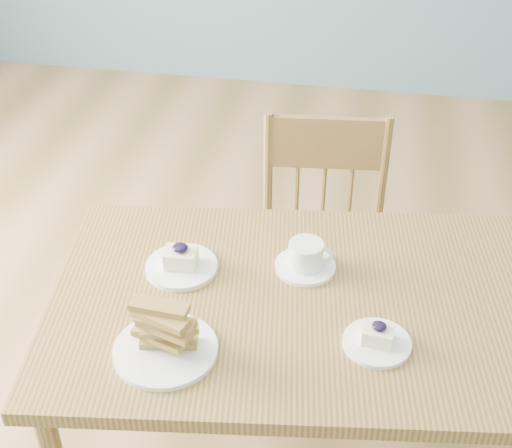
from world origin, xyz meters
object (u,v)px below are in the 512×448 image
(dining_chair, at_px, (321,254))
(biscotti_plate, at_px, (164,336))
(cheesecake_plate_far, at_px, (181,263))
(coffee_cup, at_px, (306,258))
(dining_table, at_px, (322,321))
(cheesecake_plate_near, at_px, (377,339))

(dining_chair, bearing_deg, biscotti_plate, -116.57)
(cheesecake_plate_far, bearing_deg, coffee_cup, 11.23)
(dining_table, height_order, coffee_cup, coffee_cup)
(coffee_cup, distance_m, biscotti_plate, 0.42)
(cheesecake_plate_far, distance_m, biscotti_plate, 0.28)
(dining_chair, height_order, cheesecake_plate_far, dining_chair)
(dining_chair, bearing_deg, coffee_cup, -97.63)
(dining_table, xyz_separation_m, dining_chair, (-0.05, 0.49, -0.18))
(dining_table, bearing_deg, dining_chair, 87.51)
(dining_table, height_order, cheesecake_plate_far, cheesecake_plate_far)
(cheesecake_plate_near, bearing_deg, dining_chair, 105.85)
(cheesecake_plate_far, height_order, coffee_cup, same)
(coffee_cup, bearing_deg, dining_table, -65.83)
(dining_table, xyz_separation_m, cheesecake_plate_near, (0.13, -0.13, 0.08))
(dining_table, bearing_deg, biscotti_plate, -151.61)
(dining_chair, bearing_deg, cheesecake_plate_far, -131.09)
(biscotti_plate, bearing_deg, cheesecake_plate_far, 98.46)
(dining_chair, bearing_deg, cheesecake_plate_near, -80.37)
(cheesecake_plate_far, relative_size, biscotti_plate, 0.79)
(dining_table, bearing_deg, cheesecake_plate_far, 164.43)
(dining_table, height_order, dining_chair, dining_chair)
(cheesecake_plate_far, distance_m, coffee_cup, 0.30)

